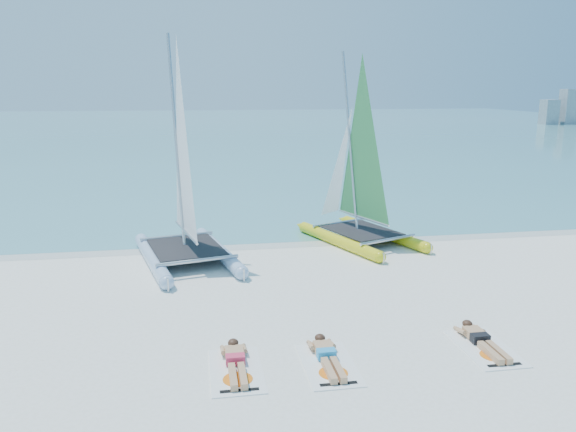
% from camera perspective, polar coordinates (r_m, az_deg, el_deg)
% --- Properties ---
extents(ground, '(140.00, 140.00, 0.00)m').
position_cam_1_polar(ground, '(14.39, 2.48, -8.60)').
color(ground, white).
rests_on(ground, ground).
extents(sea, '(140.00, 115.00, 0.01)m').
position_cam_1_polar(sea, '(76.32, -7.40, 8.91)').
color(sea, '#75BEC3').
rests_on(sea, ground).
extents(wet_sand_strip, '(140.00, 1.40, 0.01)m').
position_cam_1_polar(wet_sand_strip, '(19.52, -0.84, -2.72)').
color(wet_sand_strip, silver).
rests_on(wet_sand_strip, ground).
extents(catamaran_blue, '(3.61, 5.67, 7.15)m').
position_cam_1_polar(catamaran_blue, '(17.39, -10.60, 2.31)').
color(catamaran_blue, '#A1B6D4').
rests_on(catamaran_blue, ground).
extents(catamaran_yellow, '(3.96, 5.43, 6.71)m').
position_cam_1_polar(catamaran_yellow, '(19.70, 6.72, 3.62)').
color(catamaran_yellow, yellow).
rests_on(catamaran_yellow, ground).
extents(towel_a, '(1.00, 1.85, 0.02)m').
position_cam_1_polar(towel_a, '(11.14, -5.27, -15.36)').
color(towel_a, white).
rests_on(towel_a, ground).
extents(sunbather_a, '(0.37, 1.73, 0.26)m').
position_cam_1_polar(sunbather_a, '(11.26, -5.36, -14.41)').
color(sunbather_a, tan).
rests_on(sunbather_a, towel_a).
extents(towel_b, '(1.00, 1.85, 0.02)m').
position_cam_1_polar(towel_b, '(11.32, 4.18, -14.83)').
color(towel_b, white).
rests_on(towel_b, ground).
extents(sunbather_b, '(0.37, 1.73, 0.26)m').
position_cam_1_polar(sunbather_b, '(11.44, 3.96, -13.91)').
color(sunbather_b, tan).
rests_on(sunbather_b, towel_b).
extents(towel_c, '(1.00, 1.85, 0.02)m').
position_cam_1_polar(towel_c, '(12.61, 19.39, -12.54)').
color(towel_c, white).
rests_on(towel_c, ground).
extents(sunbather_c, '(0.37, 1.73, 0.26)m').
position_cam_1_polar(sunbather_c, '(12.72, 19.01, -11.75)').
color(sunbather_c, tan).
rests_on(sunbather_c, towel_c).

